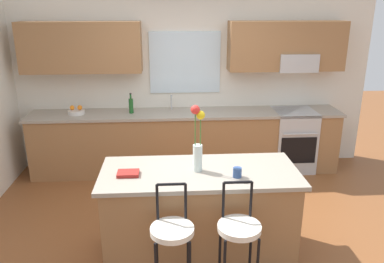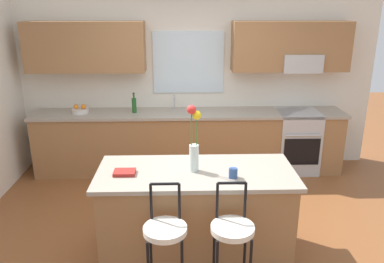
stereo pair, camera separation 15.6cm
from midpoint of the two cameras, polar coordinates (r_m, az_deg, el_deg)
ground_plane at (r=4.46m, az=1.12°, el=-14.56°), size 14.00×14.00×0.00m
back_wall_assembly at (r=5.81m, az=0.57°, el=9.24°), size 5.60×0.50×2.70m
counter_run at (r=5.79m, az=0.32°, el=-1.45°), size 4.56×0.64×0.92m
sink_faucet at (r=5.75m, az=-1.83°, el=4.60°), size 0.02×0.13×0.23m
oven_range at (r=6.04m, az=15.87°, el=-1.37°), size 0.60×0.64×0.92m
kitchen_island at (r=3.89m, az=1.74°, el=-12.00°), size 1.88×0.82×0.92m
bar_stool_near at (r=3.26m, az=-2.57°, el=-15.00°), size 0.36×0.36×1.04m
bar_stool_middle at (r=3.30m, az=7.37°, el=-14.74°), size 0.36×0.36×1.04m
flower_vase at (r=3.57m, az=1.59°, el=-1.63°), size 0.13×0.09×0.65m
mug_ceramic at (r=3.55m, az=7.36°, el=-6.13°), size 0.08×0.08×0.09m
cookbook at (r=3.64m, az=-8.75°, el=-6.01°), size 0.20×0.15×0.03m
fruit_bowl_oranges at (r=5.80m, az=-15.48°, el=3.05°), size 0.24×0.24×0.13m
bottle_olive_oil at (r=5.65m, az=-7.78°, el=3.93°), size 0.06×0.06×0.29m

